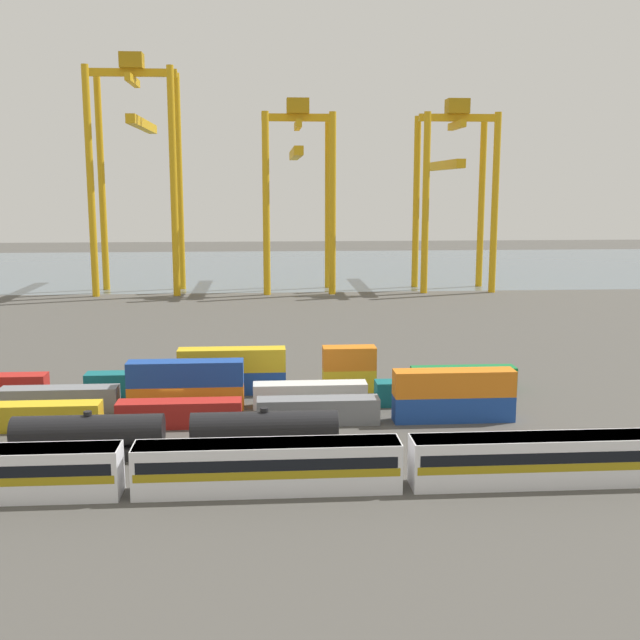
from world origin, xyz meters
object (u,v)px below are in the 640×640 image
Objects in this scene: shipping_container_17 at (232,382)px; gantry_crane_west at (137,151)px; passenger_train at (268,465)px; freight_tank_row at (89,436)px; gantry_crane_east at (452,177)px; gantry_crane_central at (298,175)px; shipping_container_12 at (310,395)px; shipping_container_19 at (349,380)px.

gantry_crane_west is (-23.70, 88.38, 29.41)m from shipping_container_17.
gantry_crane_west is (-27.60, 117.30, 28.56)m from passenger_train.
passenger_train is at bearing -76.76° from gantry_crane_west.
gantry_crane_east reaches higher than freight_tank_row.
passenger_train reaches higher than shipping_container_17.
gantry_crane_central is 1.00× the size of gantry_crane_east.
freight_tank_row is 23.50m from shipping_container_17.
shipping_container_17 is 96.11m from gantry_crane_west.
shipping_container_12 is at bearing -91.71° from gantry_crane_central.
gantry_crane_central reaches higher than shipping_container_19.
gantry_crane_west is at bearing -179.51° from gantry_crane_central.
shipping_container_17 is 0.29× the size of gantry_crane_east.
shipping_container_17 is 102.97m from gantry_crane_east.
passenger_train is 23.38m from shipping_container_12.
gantry_crane_central is 35.03m from gantry_crane_east.
gantry_crane_central is (2.83, 94.69, 24.37)m from shipping_container_12.
freight_tank_row is 32.19m from shipping_container_19.
gantry_crane_central reaches higher than passenger_train.
shipping_container_12 is at bearing -71.17° from gantry_crane_west.
gantry_crane_west is at bearing 103.24° from passenger_train.
shipping_container_12 is 10.41m from shipping_container_17.
shipping_container_19 is 0.12× the size of gantry_crane_west.
shipping_container_12 is at bearing 78.66° from passenger_train.
gantry_crane_east is (33.02, 88.79, 23.89)m from shipping_container_19.
freight_tank_row reaches higher than shipping_container_19.
passenger_train reaches higher than shipping_container_12.
passenger_train is at bearing -101.34° from shipping_container_12.
freight_tank_row is 7.13× the size of shipping_container_19.
shipping_container_17 is at bearing 60.73° from freight_tank_row.
gantry_crane_west is at bearing 105.01° from shipping_container_17.
shipping_container_12 is at bearing -35.30° from shipping_container_17.
freight_tank_row reaches higher than shipping_container_17.
passenger_train is 5.22× the size of shipping_container_12.
gantry_crane_central reaches higher than shipping_container_12.
gantry_crane_central is (11.33, 88.68, 24.37)m from shipping_container_17.
gantry_crane_west reaches higher than shipping_container_17.
passenger_train is 1.51× the size of gantry_crane_central.
shipping_container_12 is 0.29× the size of gantry_crane_central.
gantry_crane_west is (-32.19, 94.39, 29.41)m from shipping_container_12.
shipping_container_19 is (4.84, 6.01, 0.00)m from shipping_container_12.
gantry_crane_east is at bearing 0.34° from gantry_crane_west.
gantry_crane_west reaches higher than gantry_crane_east.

